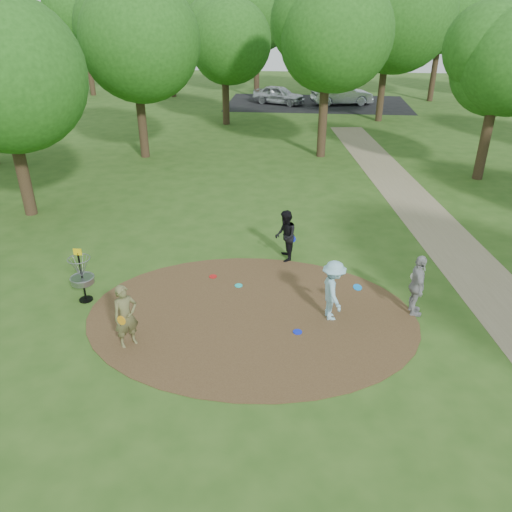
{
  "coord_description": "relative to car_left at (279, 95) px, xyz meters",
  "views": [
    {
      "loc": [
        1.17,
        -10.58,
        7.16
      ],
      "look_at": [
        0.0,
        1.2,
        1.1
      ],
      "focal_mm": 35.0,
      "sensor_mm": 36.0,
      "label": 1
    }
  ],
  "objects": [
    {
      "name": "footpath",
      "position": [
        7.52,
        -27.48,
        -0.68
      ],
      "size": [
        7.55,
        39.89,
        0.01
      ],
      "primitive_type": "cube",
      "rotation": [
        0.0,
        0.0,
        0.14
      ],
      "color": "#8C7A5B",
      "rests_on": "ground"
    },
    {
      "name": "tree_ring",
      "position": [
        2.71,
        -20.67,
        4.61
      ],
      "size": [
        37.4,
        46.11,
        9.83
      ],
      "color": "#332316",
      "rests_on": "ground"
    },
    {
      "name": "disc_golf_basket",
      "position": [
        -3.48,
        -29.18,
        0.19
      ],
      "size": [
        0.63,
        0.63,
        1.54
      ],
      "color": "black",
      "rests_on": "ground"
    },
    {
      "name": "player_waiting_with_disc",
      "position": [
        5.14,
        -28.96,
        0.13
      ],
      "size": [
        0.42,
        0.97,
        1.64
      ],
      "color": "#9D9C9F",
      "rests_on": "ground"
    },
    {
      "name": "disc_ground_blue",
      "position": [
        2.21,
        -30.11,
        -0.66
      ],
      "size": [
        0.22,
        0.22,
        0.02
      ],
      "primitive_type": "cylinder",
      "color": "#0D21E7",
      "rests_on": "dirt_clearing"
    },
    {
      "name": "player_throwing_with_disc",
      "position": [
        3.04,
        -29.37,
        0.11
      ],
      "size": [
        1.14,
        1.14,
        1.59
      ],
      "color": "#94CADC",
      "rests_on": "ground"
    },
    {
      "name": "car_right",
      "position": [
        4.85,
        0.11,
        0.07
      ],
      "size": [
        4.88,
        2.73,
        1.52
      ],
      "primitive_type": "imported",
      "rotation": [
        0.0,
        0.0,
        1.83
      ],
      "color": "#ADB2B5",
      "rests_on": "ground"
    },
    {
      "name": "car_left",
      "position": [
        0.0,
        0.0,
        0.0
      ],
      "size": [
        4.36,
        3.06,
        1.38
      ],
      "primitive_type": "imported",
      "rotation": [
        0.0,
        0.0,
        1.17
      ],
      "color": "#B9BDC2",
      "rests_on": "ground"
    },
    {
      "name": "disc_ground_cyan",
      "position": [
        0.51,
        -28.06,
        -0.66
      ],
      "size": [
        0.22,
        0.22,
        0.02
      ],
      "primitive_type": "cylinder",
      "color": "#19C9C2",
      "rests_on": "dirt_clearing"
    },
    {
      "name": "player_walking_with_disc",
      "position": [
        1.72,
        -26.28,
        0.11
      ],
      "size": [
        0.7,
        0.85,
        1.6
      ],
      "color": "black",
      "rests_on": "ground"
    },
    {
      "name": "ground",
      "position": [
        1.02,
        -29.48,
        -0.69
      ],
      "size": [
        100.0,
        100.0,
        0.0
      ],
      "primitive_type": "plane",
      "color": "#2D5119",
      "rests_on": "ground"
    },
    {
      "name": "parking_lot",
      "position": [
        3.02,
        0.52,
        -0.68
      ],
      "size": [
        14.0,
        8.0,
        0.01
      ],
      "primitive_type": "cube",
      "color": "black",
      "rests_on": "ground"
    },
    {
      "name": "disc_ground_red",
      "position": [
        -0.3,
        -27.62,
        -0.66
      ],
      "size": [
        0.22,
        0.22,
        0.02
      ],
      "primitive_type": "cylinder",
      "color": "red",
      "rests_on": "dirt_clearing"
    },
    {
      "name": "dirt_clearing",
      "position": [
        1.02,
        -29.48,
        -0.68
      ],
      "size": [
        8.4,
        8.4,
        0.02
      ],
      "primitive_type": "cylinder",
      "color": "#47301C",
      "rests_on": "ground"
    },
    {
      "name": "player_observer_with_disc",
      "position": [
        -1.68,
        -30.95,
        0.1
      ],
      "size": [
        0.68,
        0.66,
        1.57
      ],
      "color": "brown",
      "rests_on": "ground"
    }
  ]
}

